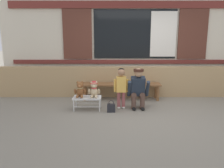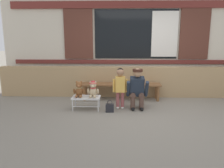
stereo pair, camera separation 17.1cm
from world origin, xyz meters
name	(u,v)px [view 2 (the right image)]	position (x,y,z in m)	size (l,w,h in m)	color
ground_plane	(141,112)	(0.00, 0.00, 0.00)	(60.00, 60.00, 0.00)	gray
brick_low_wall	(136,82)	(0.00, 1.43, 0.42)	(7.70, 0.25, 0.85)	tan
shop_facade	(136,29)	(0.00, 1.94, 1.89)	(7.86, 0.26, 3.79)	beige
wooden_bench_long	(121,86)	(-0.43, 1.06, 0.37)	(2.10, 0.40, 0.44)	brown
small_display_bench	(86,98)	(-1.24, 0.20, 0.27)	(0.64, 0.36, 0.30)	silver
teddy_bear_plain	(79,90)	(-1.40, 0.20, 0.46)	(0.28, 0.26, 0.36)	brown
teddy_bear_with_hat	(93,89)	(-1.08, 0.21, 0.47)	(0.28, 0.27, 0.36)	#CCB289
child_standing	(120,84)	(-0.46, 0.28, 0.59)	(0.35, 0.18, 0.96)	#994C4C
adult_crouching	(137,88)	(-0.06, 0.32, 0.48)	(0.50, 0.49, 0.95)	brown
handbag_on_ground	(110,108)	(-0.69, 0.02, 0.10)	(0.18, 0.11, 0.27)	#232328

